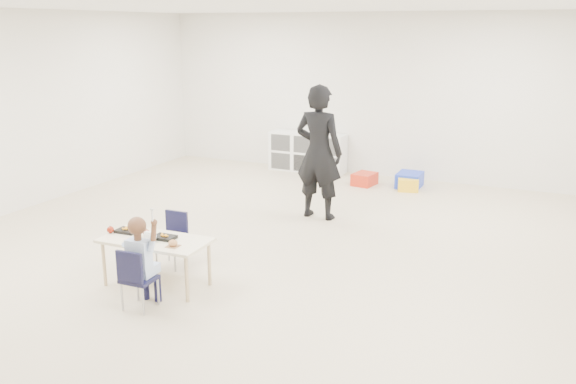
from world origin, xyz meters
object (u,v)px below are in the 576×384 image
at_px(child, 138,260).
at_px(adult, 319,152).
at_px(cubby_shelf, 307,152).
at_px(table, 157,262).
at_px(chair_near, 139,278).

bearing_deg(child, adult, 80.31).
height_order(child, cubby_shelf, child).
xyz_separation_m(child, cubby_shelf, (-0.78, 5.83, -0.12)).
relative_size(table, chair_near, 1.85).
distance_m(chair_near, child, 0.17).
bearing_deg(adult, cubby_shelf, -61.12).
height_order(table, adult, adult).
distance_m(table, chair_near, 0.52).
relative_size(cubby_shelf, adult, 0.77).
distance_m(chair_near, cubby_shelf, 5.89).
xyz_separation_m(table, adult, (0.62, 2.83, 0.66)).
relative_size(table, cubby_shelf, 0.79).
height_order(child, adult, adult).
bearing_deg(cubby_shelf, chair_near, -82.42).
xyz_separation_m(table, cubby_shelf, (-0.61, 5.35, 0.09)).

